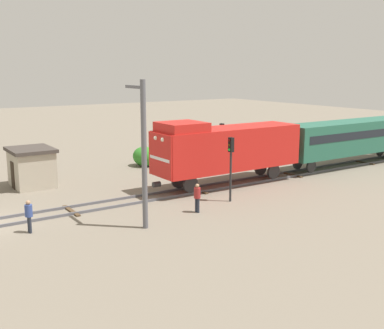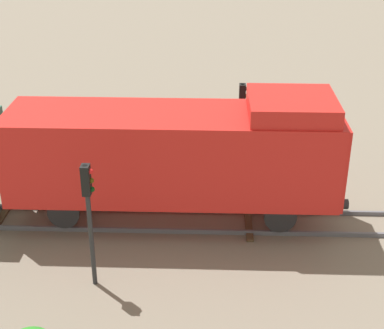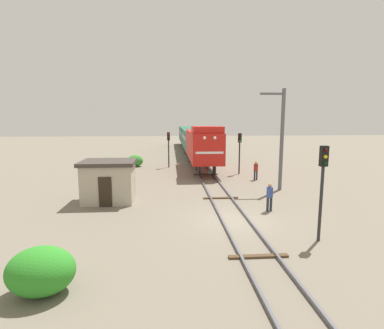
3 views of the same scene
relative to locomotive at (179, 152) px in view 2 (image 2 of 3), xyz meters
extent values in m
cube|color=#4C3823|center=(0.00, -2.45, -2.73)|extent=(2.40, 0.24, 0.09)
cube|color=#4C3823|center=(0.00, 6.43, -2.73)|extent=(2.40, 0.24, 0.09)
cube|color=red|center=(0.00, 0.24, -0.06)|extent=(2.90, 11.00, 2.90)
cube|color=red|center=(0.00, -3.66, 1.69)|extent=(2.75, 2.80, 0.60)
cube|color=red|center=(0.00, -5.31, -0.06)|extent=(2.84, 0.10, 2.84)
cube|color=white|center=(0.00, -5.35, -0.26)|extent=(2.46, 0.06, 0.20)
sphere|color=white|center=(-0.45, -5.36, 1.04)|extent=(0.28, 0.28, 0.28)
sphere|color=white|center=(0.45, -5.36, 1.04)|extent=(0.28, 0.28, 0.28)
cylinder|color=#262628|center=(0.00, -5.61, -1.91)|extent=(0.36, 0.50, 0.36)
cylinder|color=#262628|center=(-0.72, -3.46, -2.06)|extent=(0.18, 1.10, 1.10)
cylinder|color=#262628|center=(0.72, -3.46, -2.06)|extent=(0.18, 1.10, 1.10)
cylinder|color=#262628|center=(-0.72, 3.94, -2.06)|extent=(0.18, 1.10, 1.10)
cylinder|color=#262628|center=(0.72, 3.94, -2.06)|extent=(0.18, 1.10, 1.10)
cylinder|color=#262628|center=(3.40, -2.24, -0.75)|extent=(0.14, 0.14, 4.05)
cube|color=black|center=(3.40, -2.24, 0.83)|extent=(0.32, 0.24, 0.90)
sphere|color=#390606|center=(3.40, -2.38, 1.10)|extent=(0.16, 0.16, 0.16)
sphere|color=#3C3306|center=(3.40, -2.38, 0.82)|extent=(0.16, 0.16, 0.16)
sphere|color=green|center=(3.40, -2.38, 0.54)|extent=(0.16, 0.16, 0.16)
cylinder|color=#262628|center=(-3.60, 2.36, -0.79)|extent=(0.14, 0.14, 3.97)
cube|color=black|center=(-3.60, 2.36, 0.75)|extent=(0.32, 0.24, 0.90)
sphere|color=red|center=(-3.60, 2.22, 1.02)|extent=(0.16, 0.16, 0.16)
sphere|color=#3C3306|center=(-3.60, 2.22, 0.74)|extent=(0.16, 0.16, 0.16)
sphere|color=black|center=(-3.60, 2.22, 0.46)|extent=(0.16, 0.16, 0.16)
cylinder|color=#262B38|center=(4.10, -5.30, -2.35)|extent=(0.15, 0.15, 0.85)
cylinder|color=#262B38|center=(4.30, -5.30, -2.35)|extent=(0.15, 0.15, 0.85)
cylinder|color=maroon|center=(4.20, -5.30, -1.61)|extent=(0.38, 0.38, 0.62)
sphere|color=tan|center=(4.20, -5.30, -1.19)|extent=(0.23, 0.23, 0.23)
camera|label=1|loc=(26.35, -20.42, 5.42)|focal=45.00mm
camera|label=2|loc=(-17.91, -1.09, 8.25)|focal=55.00mm
camera|label=3|loc=(-3.47, -31.19, 2.69)|focal=28.00mm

